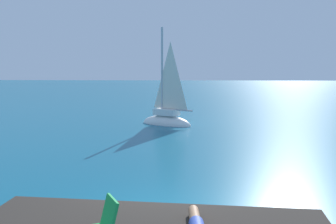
% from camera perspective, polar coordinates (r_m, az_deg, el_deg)
% --- Properties ---
extents(ground_plane, '(160.00, 160.00, 0.00)m').
position_cam_1_polar(ground_plane, '(9.90, -0.48, -14.53)').
color(ground_plane, '#0F5675').
extents(sailboat_near, '(3.43, 2.65, 6.31)m').
position_cam_1_polar(sailboat_near, '(24.00, -0.18, -0.99)').
color(sailboat_near, white).
rests_on(sailboat_near, ground).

